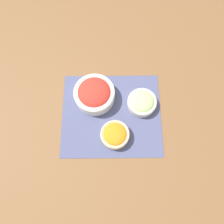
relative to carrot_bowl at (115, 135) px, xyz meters
The scene contains 5 objects.
ground_plane 0.11m from the carrot_bowl, 97.92° to the left, with size 3.00×3.00×0.00m, color brown.
placemat 0.11m from the carrot_bowl, 97.92° to the left, with size 0.44×0.39×0.00m.
carrot_bowl is the anchor object (origin of this frame).
tomato_bowl 0.20m from the carrot_bowl, 116.06° to the left, with size 0.18×0.18×0.09m.
cucumber_bowl 0.19m from the carrot_bowl, 50.25° to the left, with size 0.13×0.13×0.06m.
Camera 1 is at (-0.00, -0.31, 0.93)m, focal length 35.00 mm.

